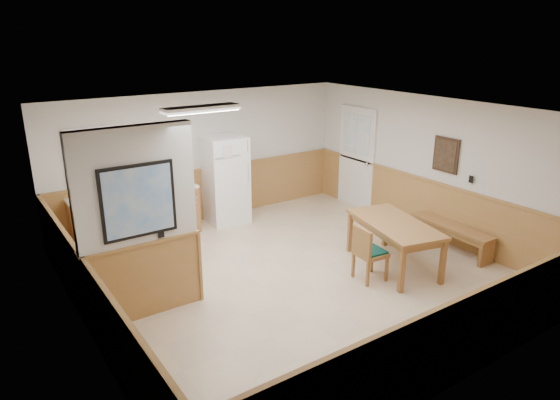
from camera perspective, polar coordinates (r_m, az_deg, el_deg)
ground at (r=7.74m, az=1.56°, el=-8.56°), size 6.00×6.00×0.00m
ceiling at (r=6.96m, az=1.75°, el=10.07°), size 6.00×6.00×0.02m
back_wall at (r=9.75m, az=-8.75°, el=4.86°), size 6.00×0.02×2.50m
right_wall at (r=9.26m, az=16.91°, el=3.54°), size 0.02×6.00×2.50m
left_wall at (r=6.11m, az=-21.91°, el=-4.75°), size 0.02×6.00×2.50m
wainscot_back at (r=9.93m, az=-8.49°, el=0.64°), size 6.00×0.04×1.00m
wainscot_right at (r=9.46m, az=16.42°, el=-0.86°), size 0.04×6.00×1.00m
wainscot_left at (r=6.43m, az=-20.92°, el=-10.87°), size 0.04×6.00×1.00m
partition_wall at (r=6.46m, az=-15.84°, el=-2.99°), size 1.50×0.20×2.50m
kitchen_counter at (r=9.25m, az=-14.38°, el=-1.38°), size 2.20×0.61×1.00m
exterior_door at (r=10.54m, az=8.72°, el=4.79°), size 0.07×1.02×2.15m
kitchen_window at (r=8.99m, az=-20.94°, el=4.64°), size 0.80×0.04×1.00m
wall_painting at (r=8.99m, az=18.42°, el=4.92°), size 0.04×0.50×0.60m
fluorescent_fixture at (r=7.67m, az=-9.02°, el=10.25°), size 1.20×0.30×0.09m
refrigerator at (r=9.65m, az=-6.24°, el=2.33°), size 0.79×0.75×1.69m
dining_table at (r=7.94m, az=12.95°, el=-3.14°), size 1.17×1.78×0.75m
dining_bench at (r=8.95m, az=18.94°, el=-3.32°), size 0.41×1.57×0.45m
dining_chair at (r=7.48m, az=9.85°, el=-5.64°), size 0.60×0.45×0.85m
fire_extinguisher at (r=9.26m, az=-11.42°, el=3.14°), size 0.15×0.15×0.50m
soap_bottle at (r=8.75m, az=-21.48°, el=0.58°), size 0.10×0.10×0.23m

